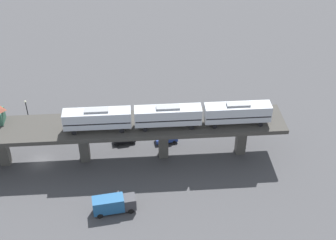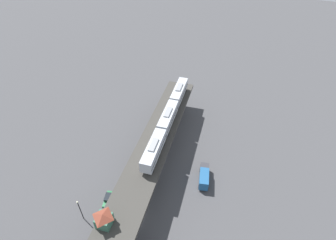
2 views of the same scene
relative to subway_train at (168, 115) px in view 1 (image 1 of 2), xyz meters
The scene contains 8 objects.
ground_plane 26.54m from the subway_train, 94.44° to the left, with size 400.00×400.00×0.00m, color #424244.
elevated_viaduct 24.42m from the subway_train, 94.41° to the left, with size 20.71×92.29×8.07m.
subway_train is the anchor object (origin of this frame).
street_car_green 25.75m from the subway_train, 76.67° to the left, with size 2.98×4.73×1.89m.
street_car_blue 11.22m from the subway_train, ahead, with size 2.93×4.72×1.89m.
street_car_black 14.15m from the subway_train, 61.60° to the left, with size 2.92×4.72×1.89m.
delivery_truck 18.27m from the subway_train, 148.66° to the left, with size 4.05×7.54×3.20m.
street_lamp 31.20m from the subway_train, 74.16° to the left, with size 0.44×0.44×6.94m.
Camera 1 is at (-65.85, -28.43, 59.43)m, focal length 50.00 mm.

